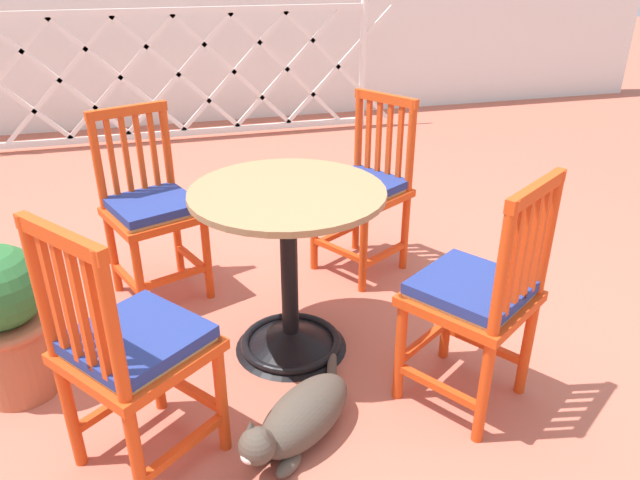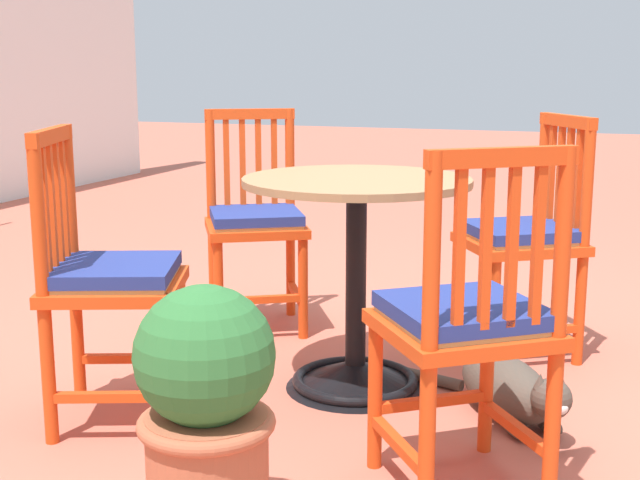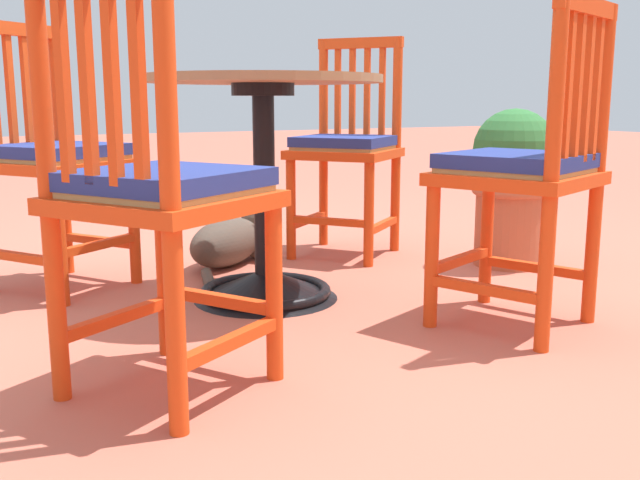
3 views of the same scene
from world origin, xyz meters
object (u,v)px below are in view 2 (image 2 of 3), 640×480
Objects in this scene: orange_chair_facing_out at (108,281)px; tabby_cat at (511,391)px; orange_chair_at_corner at (255,223)px; orange_chair_near_fence at (525,240)px; terracotta_planter at (206,411)px; cafe_table at (355,308)px; orange_chair_by_planter at (466,326)px.

orange_chair_facing_out is 1.29m from tabby_cat.
orange_chair_near_fence is at bearing -88.10° from orange_chair_at_corner.
cafe_table is at bearing -0.73° from terracotta_planter.
tabby_cat is (-0.10, -0.54, -0.19)m from cafe_table.
orange_chair_facing_out is at bearing 129.38° from cafe_table.
terracotta_planter is (-1.64, 0.50, -0.12)m from orange_chair_near_fence.
orange_chair_facing_out is 1.52× the size of tabby_cat.
orange_chair_at_corner is (1.05, -0.02, 0.00)m from orange_chair_facing_out.
terracotta_planter is (-0.46, 0.50, -0.12)m from orange_chair_by_planter.
tabby_cat is at bearing -6.65° from orange_chair_by_planter.
cafe_table is 0.83× the size of orange_chair_at_corner.
orange_chair_facing_out is 1.05m from orange_chair_at_corner.
orange_chair_near_fence reaches higher than tabby_cat.
orange_chair_facing_out is at bearing 48.22° from terracotta_planter.
orange_chair_facing_out is 1.00× the size of orange_chair_at_corner.
orange_chair_facing_out reaches higher than terracotta_planter.
orange_chair_near_fence reaches higher than cafe_table.
cafe_table is at bearing -131.30° from orange_chair_at_corner.
orange_chair_near_fence is at bearing 4.86° from tabby_cat.
orange_chair_by_planter and orange_chair_at_corner have the same top height.
cafe_table is 0.77m from orange_chair_near_fence.
orange_chair_facing_out is at bearing 109.72° from tabby_cat.
orange_chair_by_planter is 1.47× the size of terracotta_planter.
cafe_table is 0.83m from orange_chair_facing_out.
orange_chair_at_corner is 1.47× the size of terracotta_planter.
tabby_cat is at bearing -29.92° from terracotta_planter.
orange_chair_at_corner is 1.71m from terracotta_planter.
tabby_cat is 1.14m from terracotta_planter.
tabby_cat is (0.50, -0.06, -0.35)m from orange_chair_by_planter.
orange_chair_near_fence is 1.47× the size of terracotta_planter.
orange_chair_by_planter is 1.17m from orange_chair_near_fence.
orange_chair_by_planter is 0.69m from terracotta_planter.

